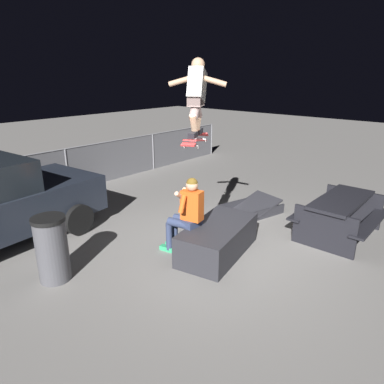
% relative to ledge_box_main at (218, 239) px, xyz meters
% --- Properties ---
extents(ground_plane, '(40.00, 40.00, 0.00)m').
position_rel_ledge_box_main_xyz_m(ground_plane, '(0.09, 0.05, -0.27)').
color(ground_plane, slate).
extents(ledge_box_main, '(1.76, 1.12, 0.53)m').
position_rel_ledge_box_main_xyz_m(ledge_box_main, '(0.00, 0.00, 0.00)').
color(ledge_box_main, '#28282D').
rests_on(ledge_box_main, ground).
extents(person_sitting_on_ledge, '(0.59, 0.78, 1.37)m').
position_rel_ledge_box_main_xyz_m(person_sitting_on_ledge, '(-0.35, 0.40, 0.50)').
color(person_sitting_on_ledge, '#2D3856').
rests_on(person_sitting_on_ledge, ground).
extents(skateboard, '(1.00, 0.65, 0.15)m').
position_rel_ledge_box_main_xyz_m(skateboard, '(-0.30, 0.25, 1.70)').
color(skateboard, '#B72D2D').
extents(skater_airborne, '(0.63, 0.82, 1.12)m').
position_rel_ledge_box_main_xyz_m(skater_airborne, '(-0.25, 0.28, 2.39)').
color(skater_airborne, black).
extents(kicker_ramp, '(1.35, 1.08, 0.43)m').
position_rel_ledge_box_main_xyz_m(kicker_ramp, '(1.93, 0.55, -0.20)').
color(kicker_ramp, '#28282D').
rests_on(kicker_ramp, ground).
extents(picnic_table_back, '(1.71, 1.35, 0.75)m').
position_rel_ledge_box_main_xyz_m(picnic_table_back, '(2.08, -1.29, 0.23)').
color(picnic_table_back, black).
rests_on(picnic_table_back, ground).
extents(trash_bin, '(0.48, 0.48, 1.01)m').
position_rel_ledge_box_main_xyz_m(trash_bin, '(-2.24, 1.34, 0.24)').
color(trash_bin, '#47474C').
rests_on(trash_bin, ground).
extents(fence_back, '(12.05, 0.05, 1.14)m').
position_rel_ledge_box_main_xyz_m(fence_back, '(0.09, 4.95, 0.35)').
color(fence_back, slate).
rests_on(fence_back, ground).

